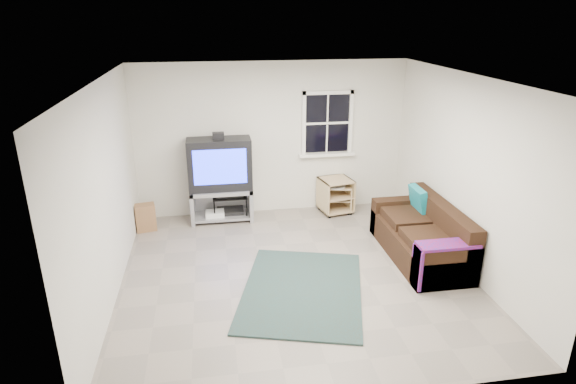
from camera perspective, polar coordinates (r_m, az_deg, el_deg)
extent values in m
plane|color=gray|center=(6.61, 0.91, -9.70)|extent=(4.60, 4.60, 0.00)
plane|color=white|center=(5.76, 1.05, 13.25)|extent=(4.60, 4.60, 0.00)
plane|color=silver|center=(8.24, -1.89, 6.27)|extent=(4.60, 0.00, 4.60)
plane|color=silver|center=(4.03, 6.90, -9.93)|extent=(4.60, 0.00, 4.60)
plane|color=silver|center=(6.11, -20.77, -0.26)|extent=(0.00, 4.60, 4.60)
plane|color=silver|center=(6.84, 20.31, 1.96)|extent=(0.00, 4.60, 4.60)
cube|color=black|center=(8.34, 4.65, 8.16)|extent=(0.80, 0.01, 1.02)
cube|color=white|center=(8.23, 4.79, 11.67)|extent=(0.88, 0.06, 0.06)
cube|color=white|center=(8.44, 4.60, 4.46)|extent=(0.98, 0.14, 0.05)
cube|color=white|center=(8.23, 1.88, 8.05)|extent=(0.06, 0.06, 1.10)
cube|color=white|center=(8.43, 7.42, 8.19)|extent=(0.06, 0.06, 1.10)
cube|color=white|center=(8.33, 4.67, 8.14)|extent=(0.78, 0.04, 0.04)
cube|color=#929299|center=(8.13, -7.94, 0.25)|extent=(1.03, 0.52, 0.06)
cube|color=#929299|center=(8.23, -11.24, -1.60)|extent=(0.06, 0.52, 0.57)
cube|color=#929299|center=(8.24, -4.48, -1.21)|extent=(0.06, 0.52, 0.57)
cube|color=#929299|center=(8.30, -7.78, -2.77)|extent=(0.91, 0.48, 0.04)
cube|color=#929299|center=(8.44, -7.91, -0.81)|extent=(1.03, 0.04, 0.57)
cube|color=silver|center=(8.24, -8.66, -2.53)|extent=(0.31, 0.25, 0.08)
cube|color=black|center=(8.28, -6.23, -2.35)|extent=(0.21, 0.19, 0.06)
cube|color=black|center=(7.98, -8.10, 3.31)|extent=(1.03, 0.43, 0.85)
cube|color=#1E32FF|center=(7.76, -8.05, 2.95)|extent=(0.85, 0.01, 0.58)
cube|color=black|center=(7.86, -8.27, 6.62)|extent=(0.19, 0.13, 0.10)
cylinder|color=black|center=(7.99, -8.83, 0.13)|extent=(0.02, 0.02, 1.15)
cylinder|color=black|center=(8.01, -5.01, 0.34)|extent=(0.02, 0.02, 1.15)
cylinder|color=black|center=(8.35, -8.88, 1.02)|extent=(0.02, 0.02, 1.15)
cylinder|color=black|center=(8.36, -5.22, 1.23)|extent=(0.02, 0.02, 1.15)
cube|color=black|center=(8.36, -6.83, -2.68)|extent=(0.57, 0.42, 0.02)
cube|color=black|center=(8.34, -6.85, -2.32)|extent=(0.45, 0.33, 0.09)
cube|color=black|center=(8.23, -6.94, -0.45)|extent=(0.57, 0.42, 0.02)
cube|color=black|center=(8.21, -6.95, -0.08)|extent=(0.45, 0.33, 0.09)
cube|color=black|center=(8.12, -7.04, 1.85)|extent=(0.57, 0.42, 0.02)
cube|color=black|center=(8.10, -7.06, 2.23)|extent=(0.45, 0.33, 0.09)
cube|color=black|center=(8.01, -7.15, 4.21)|extent=(0.57, 0.42, 0.02)
cube|color=tan|center=(8.38, 5.72, 1.44)|extent=(0.61, 0.61, 0.02)
cube|color=tan|center=(8.57, 5.60, -1.96)|extent=(0.61, 0.61, 0.02)
cube|color=tan|center=(8.37, 4.13, -0.49)|extent=(0.12, 0.51, 0.56)
cube|color=tan|center=(8.58, 7.15, -0.07)|extent=(0.12, 0.51, 0.56)
cube|color=tan|center=(8.68, 4.94, 0.27)|extent=(0.47, 0.11, 0.56)
cube|color=tan|center=(8.48, 5.65, -0.42)|extent=(0.56, 0.58, 0.02)
cylinder|color=black|center=(8.33, 4.93, -2.90)|extent=(0.05, 0.05, 0.05)
cylinder|color=black|center=(8.84, 6.21, -1.51)|extent=(0.05, 0.05, 0.05)
cube|color=tan|center=(8.47, 5.99, 0.75)|extent=(0.50, 0.50, 0.02)
cube|color=tan|center=(8.62, 5.89, -1.88)|extent=(0.50, 0.50, 0.02)
cube|color=tan|center=(8.53, 4.54, -0.58)|extent=(0.09, 0.44, 0.44)
cube|color=tan|center=(8.57, 7.34, -0.57)|extent=(0.09, 0.44, 0.44)
cube|color=tan|center=(8.74, 5.80, -0.08)|extent=(0.40, 0.08, 0.44)
cube|color=tan|center=(8.55, 5.94, -0.69)|extent=(0.46, 0.48, 0.02)
cylinder|color=black|center=(8.46, 4.83, -2.54)|extent=(0.05, 0.05, 0.05)
cylinder|color=black|center=(8.82, 6.89, -1.64)|extent=(0.05, 0.05, 0.05)
cylinder|color=silver|center=(8.38, 5.75, 0.67)|extent=(0.31, 0.31, 0.02)
cube|color=black|center=(7.22, 15.27, -5.96)|extent=(0.84, 1.87, 0.39)
cube|color=black|center=(7.19, 17.82, -2.87)|extent=(0.22, 1.87, 0.40)
cube|color=black|center=(7.87, 12.93, -2.74)|extent=(0.84, 0.22, 0.58)
cube|color=black|center=(6.53, 18.28, -8.35)|extent=(0.84, 0.22, 0.58)
cube|color=black|center=(6.78, 16.17, -5.44)|extent=(0.56, 0.67, 0.12)
cube|color=black|center=(7.39, 13.76, -2.97)|extent=(0.56, 0.67, 0.12)
cube|color=teal|center=(7.53, 15.21, -0.87)|extent=(0.19, 0.45, 0.39)
cube|color=#0D1E99|center=(6.38, 18.44, -5.93)|extent=(0.78, 0.28, 0.04)
cube|color=#0D1E99|center=(6.35, 15.03, -8.64)|extent=(0.04, 0.28, 0.54)
cube|color=#332116|center=(6.25, 1.71, -11.53)|extent=(1.97, 2.35, 0.02)
cube|color=brown|center=(8.10, -16.52, -2.91)|extent=(0.35, 0.26, 0.45)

